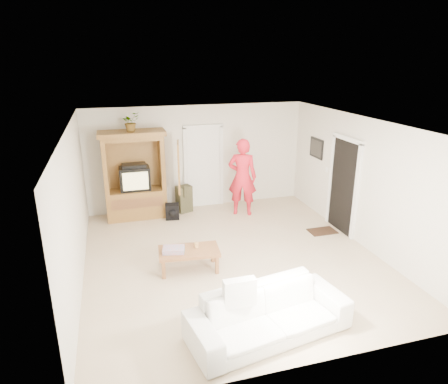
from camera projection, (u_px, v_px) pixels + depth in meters
The scene contains 19 objects.
floor at pixel (232, 257), 7.77m from camera, with size 6.00×6.00×0.00m, color tan.
ceiling at pixel (233, 124), 6.93m from camera, with size 6.00×6.00×0.00m, color white.
wall_back at pixel (197, 157), 10.08m from camera, with size 5.50×5.50×0.00m, color silver.
wall_front at pixel (309, 276), 4.62m from camera, with size 5.50×5.50×0.00m, color silver.
wall_left at pixel (74, 209), 6.63m from camera, with size 6.00×6.00×0.00m, color silver.
wall_right at pixel (362, 182), 8.07m from camera, with size 6.00×6.00×0.00m, color silver.
armoire at pixel (136, 181), 9.49m from camera, with size 1.82×1.14×2.10m.
door_back at pixel (204, 168), 10.18m from camera, with size 0.85×0.05×2.04m, color white.
doorway_right at pixel (343, 187), 8.70m from camera, with size 0.05×0.90×2.04m, color black.
framed_picture at pixel (317, 148), 9.70m from camera, with size 0.03×0.60×0.48m, color black.
doormat at pixel (322, 231), 8.91m from camera, with size 0.60×0.40×0.02m, color #382316.
plant at pixel (131, 122), 9.00m from camera, with size 0.39×0.34×0.43m, color #4C7238.
man at pixel (242, 177), 9.64m from camera, with size 0.69×0.45×1.90m, color red.
sofa at pixel (269, 314), 5.52m from camera, with size 2.27×0.89×0.66m, color silver.
coffee_table at pixel (189, 252), 7.21m from camera, with size 1.14×0.69×0.40m.
towel at pixel (174, 250), 7.11m from camera, with size 0.38×0.28×0.08m, color #E94F4D.
candle at pixel (196, 245), 7.26m from camera, with size 0.08×0.08×0.10m, color tan.
backpack_black at pixel (172, 212), 9.51m from camera, with size 0.32×0.19×0.39m, color black, non-canonical shape.
backpack_olive at pixel (184, 199), 9.97m from camera, with size 0.36×0.26×0.67m, color #47442B, non-canonical shape.
Camera 1 is at (-2.07, -6.63, 3.70)m, focal length 32.00 mm.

